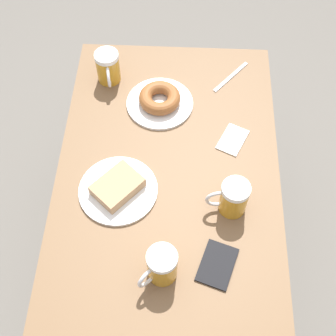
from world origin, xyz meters
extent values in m
plane|color=#666059|center=(0.00, 0.00, 0.00)|extent=(8.00, 8.00, 0.00)
cube|color=brown|center=(0.00, 0.00, 0.70)|extent=(0.68, 1.08, 0.03)
cylinder|color=black|center=(-0.30, -0.50, 0.34)|extent=(0.04, 0.04, 0.69)
cylinder|color=black|center=(0.30, -0.50, 0.34)|extent=(0.04, 0.04, 0.69)
cylinder|color=white|center=(0.14, 0.08, 0.72)|extent=(0.23, 0.23, 0.01)
cube|color=tan|center=(0.14, 0.08, 0.74)|extent=(0.17, 0.17, 0.04)
cylinder|color=white|center=(0.04, -0.27, 0.72)|extent=(0.22, 0.22, 0.01)
torus|color=brown|center=(0.04, -0.27, 0.75)|extent=(0.14, 0.14, 0.04)
cylinder|color=#C68C23|center=(0.00, 0.32, 0.77)|extent=(0.08, 0.08, 0.10)
cylinder|color=white|center=(0.00, 0.32, 0.82)|extent=(0.08, 0.08, 0.02)
torus|color=silver|center=(0.03, 0.35, 0.77)|extent=(0.06, 0.06, 0.07)
cylinder|color=#C68C23|center=(0.22, -0.37, 0.77)|extent=(0.08, 0.08, 0.10)
cylinder|color=white|center=(0.22, -0.37, 0.82)|extent=(0.08, 0.08, 0.02)
torus|color=silver|center=(0.21, -0.33, 0.77)|extent=(0.02, 0.07, 0.07)
cylinder|color=#C68C23|center=(-0.19, 0.11, 0.77)|extent=(0.08, 0.08, 0.10)
cylinder|color=white|center=(-0.19, 0.11, 0.82)|extent=(0.08, 0.08, 0.02)
torus|color=silver|center=(-0.15, 0.12, 0.77)|extent=(0.08, 0.02, 0.07)
cube|color=white|center=(-0.20, -0.13, 0.72)|extent=(0.11, 0.13, 0.00)
cube|color=silver|center=(-0.20, -0.40, 0.72)|extent=(0.12, 0.15, 0.00)
cube|color=black|center=(-0.15, 0.29, 0.72)|extent=(0.12, 0.15, 0.01)
camera|label=1|loc=(-0.04, 0.76, 1.93)|focal=50.00mm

